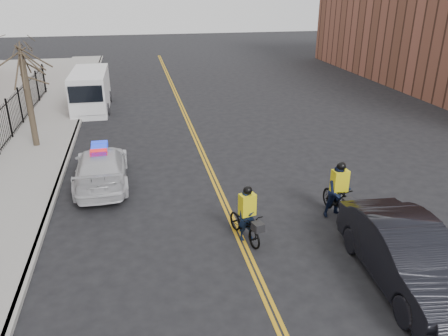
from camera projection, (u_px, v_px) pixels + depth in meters
The scene contains 11 objects.
ground at pixel (242, 243), 13.16m from camera, with size 120.00×120.00×0.00m, color black.
center_line_left at pixel (200, 151), 20.36m from camera, with size 0.10×60.00×0.01m, color #C58F17.
center_line_right at pixel (203, 151), 20.39m from camera, with size 0.10×60.00×0.01m, color #C58F17.
sidewalk at pixel (31, 162), 18.96m from camera, with size 3.00×60.00×0.15m, color gray.
curb at pixel (67, 159), 19.24m from camera, with size 0.20×60.00×0.15m, color gray.
street_tree at pixel (24, 73), 19.40m from camera, with size 3.20×3.20×4.80m.
police_cruiser at pixel (101, 167), 16.77m from camera, with size 2.06×4.87×1.56m.
dark_sedan at pixel (407, 256), 11.08m from camera, with size 1.77×5.08×1.67m, color black.
cargo_van at pixel (90, 91), 26.66m from camera, with size 2.21×5.61×2.34m.
cyclist_near at pixel (247, 221), 13.16m from camera, with size 1.09×1.90×1.77m.
cyclist_far at pixel (338, 195), 14.40m from camera, with size 0.91×1.96×1.95m.
Camera 1 is at (-2.79, -10.90, 7.21)m, focal length 35.00 mm.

